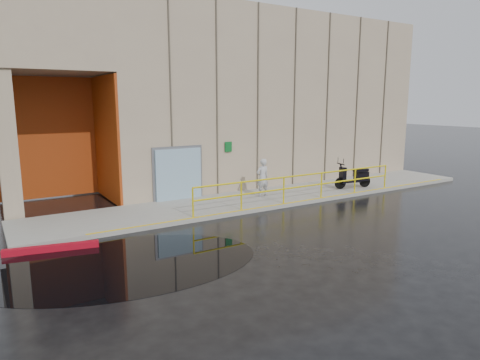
% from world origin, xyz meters
% --- Properties ---
extents(ground, '(120.00, 120.00, 0.00)m').
position_xyz_m(ground, '(0.00, 0.00, 0.00)').
color(ground, black).
rests_on(ground, ground).
extents(sidewalk, '(20.00, 3.00, 0.15)m').
position_xyz_m(sidewalk, '(4.00, 4.50, 0.07)').
color(sidewalk, gray).
rests_on(sidewalk, ground).
extents(building, '(20.00, 10.17, 8.00)m').
position_xyz_m(building, '(5.10, 10.98, 4.21)').
color(building, gray).
rests_on(building, ground).
extents(guardrail, '(9.56, 0.06, 1.03)m').
position_xyz_m(guardrail, '(4.25, 3.15, 0.68)').
color(guardrail, yellow).
rests_on(guardrail, sidewalk).
extents(person, '(0.57, 0.38, 1.54)m').
position_xyz_m(person, '(3.32, 4.60, 0.92)').
color(person, '#B2B3B7').
rests_on(person, sidewalk).
extents(scooter, '(1.81, 0.94, 1.37)m').
position_xyz_m(scooter, '(7.74, 3.85, 0.94)').
color(scooter, black).
rests_on(scooter, sidewalk).
extents(red_curb, '(2.39, 0.66, 0.18)m').
position_xyz_m(red_curb, '(-5.00, 2.50, 0.09)').
color(red_curb, maroon).
rests_on(red_curb, ground).
extents(puddle, '(7.48, 5.32, 0.01)m').
position_xyz_m(puddle, '(-3.66, 0.62, 0.00)').
color(puddle, black).
rests_on(puddle, ground).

